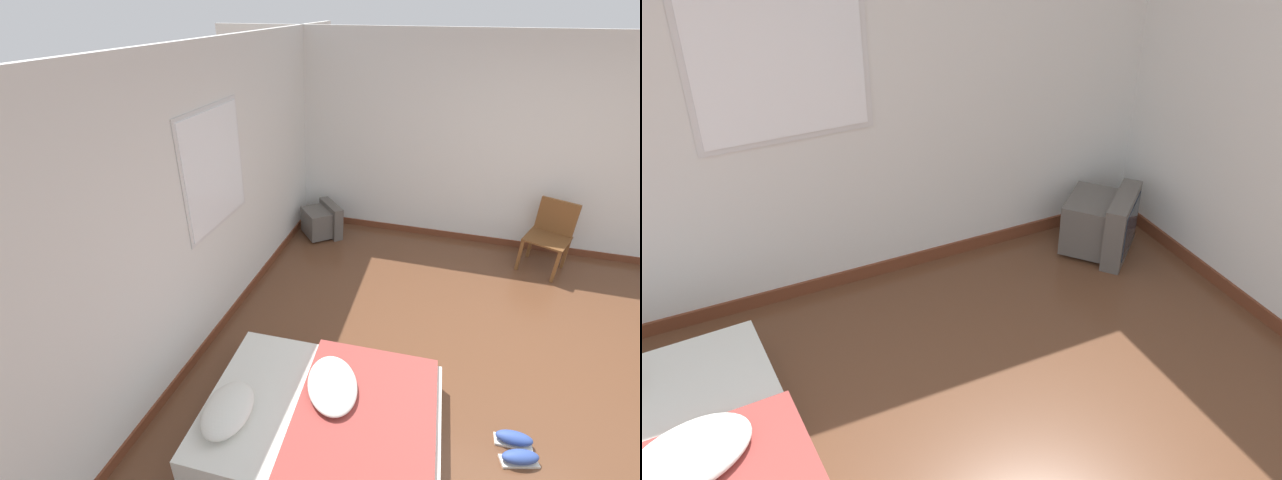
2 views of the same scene
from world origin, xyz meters
The scene contains 2 objects.
wall_back centered at (0.00, 2.89, 1.29)m, with size 7.57×0.08×2.60m.
crt_tv centered at (2.13, 2.47, 0.21)m, with size 0.63×0.63×0.45m.
Camera 2 is at (-0.50, -0.81, 2.75)m, focal length 40.00 mm.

